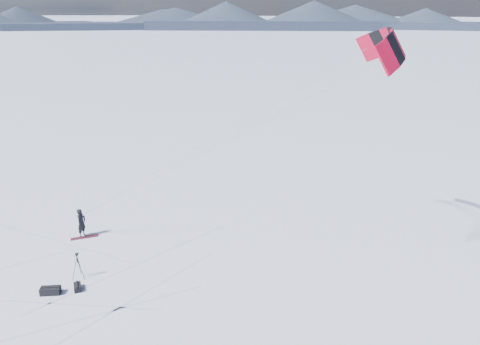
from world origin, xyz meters
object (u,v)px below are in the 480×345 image
at_px(snowboard, 85,237).
at_px(tripod, 78,262).
at_px(gear_bag_b, 78,287).
at_px(snowkiter, 83,236).
at_px(gear_bag_a, 50,290).

bearing_deg(snowboard, tripod, -95.94).
bearing_deg(tripod, snowboard, 130.23).
distance_m(snowboard, tripod, 4.65).
xyz_separation_m(snowboard, gear_bag_b, (3.17, -4.64, 0.11)).
height_order(snowkiter, snowboard, snowkiter).
bearing_deg(snowboard, gear_bag_a, -108.29).
relative_size(snowboard, gear_bag_a, 1.55).
bearing_deg(snowboard, gear_bag_b, -96.16).
height_order(snowboard, gear_bag_a, gear_bag_a).
bearing_deg(snowkiter, tripod, -147.04).
bearing_deg(snowkiter, snowboard, -123.05).
bearing_deg(gear_bag_a, tripod, 51.87).
height_order(tripod, gear_bag_a, tripod).
distance_m(snowkiter, tripod, 4.84).
distance_m(tripod, gear_bag_a, 1.82).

